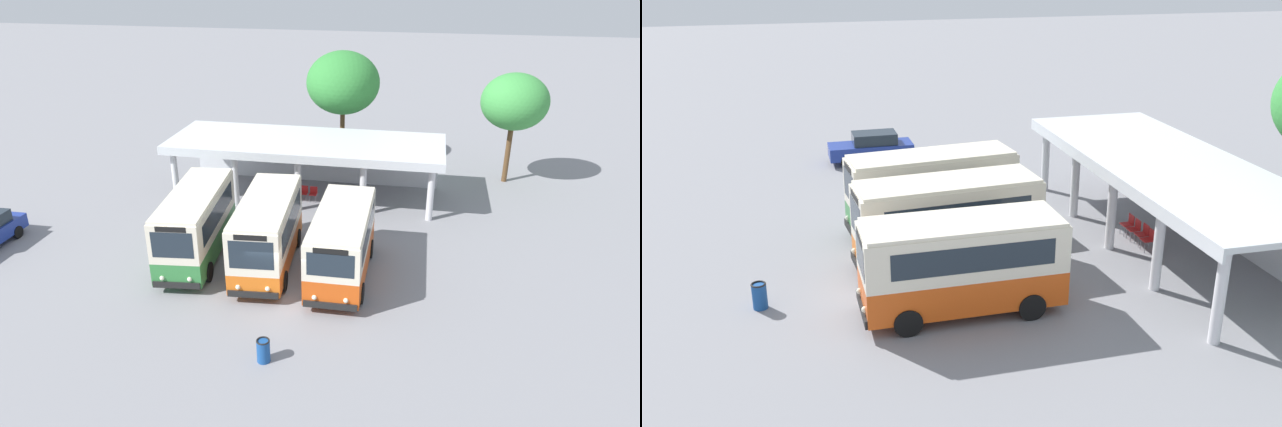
% 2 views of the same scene
% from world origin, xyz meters
% --- Properties ---
extents(ground_plane, '(180.00, 180.00, 0.00)m').
position_xyz_m(ground_plane, '(0.00, 0.00, 0.00)').
color(ground_plane, gray).
extents(city_bus_nearest_orange, '(2.87, 7.04, 3.35)m').
position_xyz_m(city_bus_nearest_orange, '(-4.77, 2.52, 1.84)').
color(city_bus_nearest_orange, black).
rests_on(city_bus_nearest_orange, ground).
extents(city_bus_second_in_row, '(2.78, 6.91, 3.34)m').
position_xyz_m(city_bus_second_in_row, '(-1.30, 2.39, 1.84)').
color(city_bus_second_in_row, black).
rests_on(city_bus_second_in_row, ground).
extents(city_bus_middle_cream, '(2.48, 6.56, 3.17)m').
position_xyz_m(city_bus_middle_cream, '(2.17, 2.06, 1.75)').
color(city_bus_middle_cream, black).
rests_on(city_bus_middle_cream, ground).
extents(terminal_canopy, '(15.85, 5.65, 3.40)m').
position_xyz_m(terminal_canopy, '(-1.38, 11.78, 2.63)').
color(terminal_canopy, silver).
rests_on(terminal_canopy, ground).
extents(waiting_chair_end_by_column, '(0.44, 0.44, 0.86)m').
position_xyz_m(waiting_chair_end_by_column, '(-2.47, 10.25, 0.52)').
color(waiting_chair_end_by_column, slate).
rests_on(waiting_chair_end_by_column, ground).
extents(waiting_chair_second_from_end, '(0.44, 0.44, 0.86)m').
position_xyz_m(waiting_chair_second_from_end, '(-1.91, 10.25, 0.52)').
color(waiting_chair_second_from_end, slate).
rests_on(waiting_chair_second_from_end, ground).
extents(waiting_chair_middle_seat, '(0.44, 0.44, 0.86)m').
position_xyz_m(waiting_chair_middle_seat, '(-1.35, 10.32, 0.52)').
color(waiting_chair_middle_seat, slate).
rests_on(waiting_chair_middle_seat, ground).
extents(waiting_chair_fourth_seat, '(0.44, 0.44, 0.86)m').
position_xyz_m(waiting_chair_fourth_seat, '(-0.79, 10.29, 0.52)').
color(waiting_chair_fourth_seat, slate).
rests_on(waiting_chair_fourth_seat, ground).
extents(roadside_tree_behind_canopy, '(4.83, 4.83, 7.56)m').
position_xyz_m(roadside_tree_behind_canopy, '(-0.21, 17.37, 5.49)').
color(roadside_tree_behind_canopy, brown).
rests_on(roadside_tree_behind_canopy, ground).
extents(roadside_tree_east_of_canopy, '(4.01, 4.01, 6.82)m').
position_xyz_m(roadside_tree_east_of_canopy, '(10.50, 15.73, 5.09)').
color(roadside_tree_east_of_canopy, brown).
rests_on(roadside_tree_east_of_canopy, ground).
extents(litter_bin_apron, '(0.49, 0.49, 0.90)m').
position_xyz_m(litter_bin_apron, '(0.37, -4.30, 0.46)').
color(litter_bin_apron, '#19478C').
rests_on(litter_bin_apron, ground).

